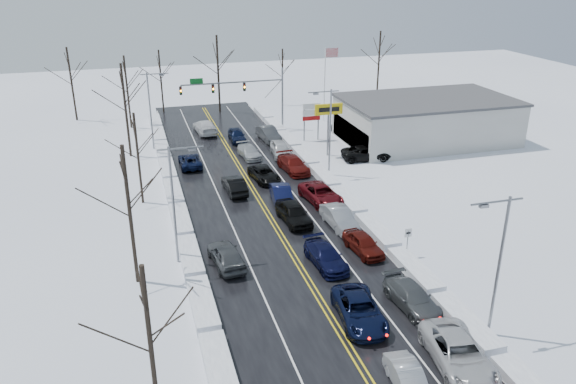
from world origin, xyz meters
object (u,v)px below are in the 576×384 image
object	(u,v)px
flagpole	(326,78)
oncoming_car_0	(235,192)
dealership_building	(426,120)
traffic_signal_mast	(244,90)
tires_plus_sign	(329,113)

from	to	relation	value
flagpole	oncoming_car_0	world-z (taller)	flagpole
dealership_building	traffic_signal_mast	bearing A→B (deg)	154.05
tires_plus_sign	dealership_building	size ratio (longest dim) A/B	0.29
flagpole	dealership_building	bearing A→B (deg)	-53.73
tires_plus_sign	dealership_building	distance (m)	13.82
dealership_building	oncoming_car_0	world-z (taller)	dealership_building
traffic_signal_mast	oncoming_car_0	world-z (taller)	traffic_signal_mast
traffic_signal_mast	flagpole	world-z (taller)	flagpole
traffic_signal_mast	dealership_building	size ratio (longest dim) A/B	0.65
traffic_signal_mast	oncoming_car_0	distance (m)	21.40
flagpole	oncoming_car_0	xyz separation A→B (m)	(-17.05, -22.00, -5.93)
flagpole	oncoming_car_0	size ratio (longest dim) A/B	2.10
traffic_signal_mast	flagpole	size ratio (longest dim) A/B	1.33
traffic_signal_mast	tires_plus_sign	bearing A→B (deg)	-59.54
traffic_signal_mast	flagpole	xyz separation A→B (m)	(11.72, 2.01, 0.45)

